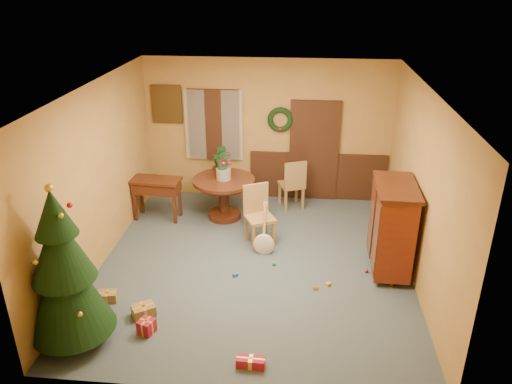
# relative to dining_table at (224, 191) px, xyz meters

# --- Properties ---
(room_envelope) EXTENTS (5.50, 5.50, 5.50)m
(room_envelope) POSITION_rel_dining_table_xyz_m (0.96, 1.08, 0.55)
(room_envelope) COLOR #374851
(room_envelope) RESTS_ON ground
(dining_table) EXTENTS (1.18, 1.18, 0.81)m
(dining_table) POSITION_rel_dining_table_xyz_m (0.00, 0.00, 0.00)
(dining_table) COLOR black
(dining_table) RESTS_ON floor
(urn) EXTENTS (0.28, 0.28, 0.21)m
(urn) POSITION_rel_dining_table_xyz_m (-0.00, 0.00, 0.35)
(urn) COLOR slate
(urn) RESTS_ON dining_table
(centerpiece_plant) EXTENTS (0.35, 0.31, 0.39)m
(centerpiece_plant) POSITION_rel_dining_table_xyz_m (-0.00, 0.00, 0.65)
(centerpiece_plant) COLOR #1E4C23
(centerpiece_plant) RESTS_ON urn
(chair_near) EXTENTS (0.61, 0.61, 1.06)m
(chair_near) POSITION_rel_dining_table_xyz_m (0.74, -0.86, -0.00)
(chair_near) COLOR olive
(chair_near) RESTS_ON floor
(chair_far) EXTENTS (0.59, 0.59, 1.04)m
(chair_far) POSITION_rel_dining_table_xyz_m (1.30, 0.54, -0.01)
(chair_far) COLOR olive
(chair_far) RESTS_ON floor
(guitar) EXTENTS (0.49, 0.62, 0.83)m
(guitar) POSITION_rel_dining_table_xyz_m (0.87, -1.29, -0.14)
(guitar) COLOR beige
(guitar) RESTS_ON floor
(plant_stand) EXTENTS (0.33, 0.33, 0.84)m
(plant_stand) POSITION_rel_dining_table_xyz_m (-0.15, 0.53, -0.04)
(plant_stand) COLOR black
(plant_stand) RESTS_ON floor
(stand_plant) EXTENTS (0.27, 0.22, 0.47)m
(stand_plant) POSITION_rel_dining_table_xyz_m (-0.15, 0.53, 0.51)
(stand_plant) COLOR #19471E
(stand_plant) RESTS_ON plant_stand
(christmas_tree) EXTENTS (1.08, 1.08, 2.22)m
(christmas_tree) POSITION_rel_dining_table_xyz_m (-1.40, -3.68, 0.49)
(christmas_tree) COLOR #382111
(christmas_tree) RESTS_ON floor
(writing_desk) EXTENTS (0.95, 0.52, 0.82)m
(writing_desk) POSITION_rel_dining_table_xyz_m (-1.28, -0.15, 0.05)
(writing_desk) COLOR black
(writing_desk) RESTS_ON floor
(sideboard) EXTENTS (0.64, 1.17, 1.49)m
(sideboard) POSITION_rel_dining_table_xyz_m (2.90, -1.59, 0.23)
(sideboard) COLOR #541809
(sideboard) RESTS_ON floor
(gift_a) EXTENTS (0.38, 0.35, 0.17)m
(gift_a) POSITION_rel_dining_table_xyz_m (-0.66, -3.12, -0.49)
(gift_a) COLOR brown
(gift_a) RESTS_ON floor
(gift_b) EXTENTS (0.25, 0.25, 0.20)m
(gift_b) POSITION_rel_dining_table_xyz_m (-0.52, -3.46, -0.47)
(gift_b) COLOR maroon
(gift_b) RESTS_ON floor
(gift_c) EXTENTS (0.31, 0.24, 0.15)m
(gift_c) POSITION_rel_dining_table_xyz_m (-1.30, -2.84, -0.50)
(gift_c) COLOR brown
(gift_c) RESTS_ON floor
(gift_d) EXTENTS (0.36, 0.16, 0.13)m
(gift_d) POSITION_rel_dining_table_xyz_m (0.93, -3.95, -0.51)
(gift_d) COLOR maroon
(gift_d) RESTS_ON floor
(toy_a) EXTENTS (0.09, 0.09, 0.05)m
(toy_a) POSITION_rel_dining_table_xyz_m (0.48, -2.03, -0.54)
(toy_a) COLOR #254FA0
(toy_a) RESTS_ON floor
(toy_b) EXTENTS (0.06, 0.06, 0.06)m
(toy_b) POSITION_rel_dining_table_xyz_m (1.07, -1.65, -0.54)
(toy_b) COLOR #217B39
(toy_b) RESTS_ON floor
(toy_c) EXTENTS (0.09, 0.09, 0.05)m
(toy_c) POSITION_rel_dining_table_xyz_m (1.94, -2.14, -0.54)
(toy_c) COLOR gold
(toy_c) RESTS_ON floor
(toy_d) EXTENTS (0.06, 0.06, 0.06)m
(toy_d) POSITION_rel_dining_table_xyz_m (2.56, -1.71, -0.54)
(toy_d) COLOR red
(toy_d) RESTS_ON floor
(toy_e) EXTENTS (0.09, 0.06, 0.05)m
(toy_e) POSITION_rel_dining_table_xyz_m (1.74, -2.26, -0.54)
(toy_e) COLOR gold
(toy_e) RESTS_ON floor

